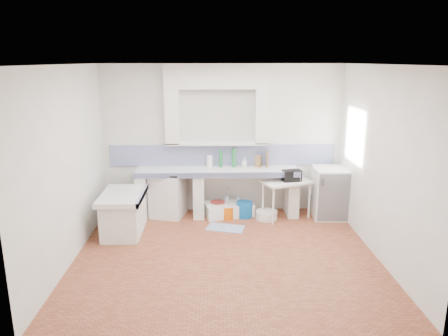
{
  "coord_description": "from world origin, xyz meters",
  "views": [
    {
      "loc": [
        -0.2,
        -5.83,
        2.86
      ],
      "look_at": [
        0.0,
        1.0,
        1.1
      ],
      "focal_mm": 33.72,
      "sensor_mm": 36.0,
      "label": 1
    }
  ],
  "objects_px": {
    "fridge": "(330,193)",
    "stove": "(168,195)",
    "side_table": "(286,200)",
    "sink": "(229,210)"
  },
  "relations": [
    {
      "from": "stove",
      "to": "side_table",
      "type": "xyz_separation_m",
      "value": [
        2.19,
        -0.2,
        -0.05
      ]
    },
    {
      "from": "stove",
      "to": "sink",
      "type": "distance_m",
      "value": 1.18
    },
    {
      "from": "side_table",
      "to": "sink",
      "type": "bearing_deg",
      "value": 148.16
    },
    {
      "from": "side_table",
      "to": "fridge",
      "type": "relative_size",
      "value": 0.91
    },
    {
      "from": "fridge",
      "to": "side_table",
      "type": "bearing_deg",
      "value": -174.54
    },
    {
      "from": "stove",
      "to": "sink",
      "type": "relative_size",
      "value": 0.93
    },
    {
      "from": "fridge",
      "to": "stove",
      "type": "bearing_deg",
      "value": 179.38
    },
    {
      "from": "stove",
      "to": "sink",
      "type": "bearing_deg",
      "value": 12.7
    },
    {
      "from": "stove",
      "to": "side_table",
      "type": "height_order",
      "value": "stove"
    },
    {
      "from": "sink",
      "to": "fridge",
      "type": "height_order",
      "value": "fridge"
    }
  ]
}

